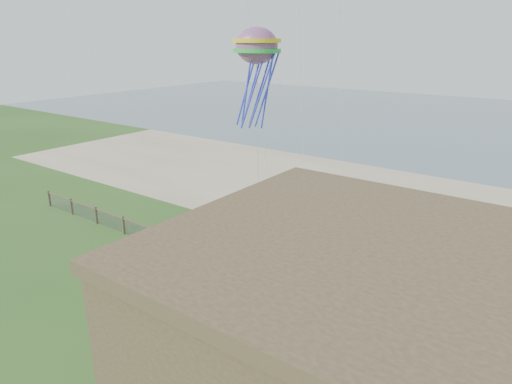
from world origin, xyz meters
TOP-DOWN VIEW (x-y plane):
  - ground at (0.00, 0.00)m, footprint 160.00×160.00m
  - sand_beach at (0.00, 22.00)m, footprint 72.00×20.00m
  - ocean at (0.00, 66.00)m, footprint 160.00×68.00m
  - chainlink_fence at (0.00, 6.00)m, footprint 36.20×0.20m
  - motel_deck at (13.00, 5.00)m, footprint 15.00×2.00m
  - picnic_table at (6.93, 1.69)m, footprint 2.28×2.03m
  - octopus_kite at (-1.42, 10.66)m, footprint 3.33×2.55m

SIDE VIEW (x-z plane):
  - ground at x=0.00m, z-range 0.00..0.00m
  - ocean at x=0.00m, z-range -0.01..0.01m
  - sand_beach at x=0.00m, z-range -0.01..0.01m
  - motel_deck at x=13.00m, z-range 0.00..0.50m
  - picnic_table at x=6.93m, z-range 0.00..0.80m
  - chainlink_fence at x=0.00m, z-range -0.07..1.18m
  - octopus_kite at x=-1.42m, z-range 7.22..13.58m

